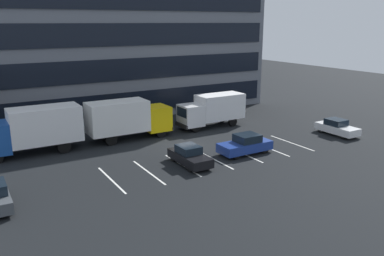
% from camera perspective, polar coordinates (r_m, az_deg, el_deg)
% --- Properties ---
extents(ground_plane, '(120.00, 120.00, 0.00)m').
position_cam_1_polar(ground_plane, '(34.84, -0.60, -2.57)').
color(ground_plane, black).
extents(office_building, '(35.50, 13.40, 21.60)m').
position_cam_1_polar(office_building, '(49.56, -11.53, 15.02)').
color(office_building, slate).
rests_on(office_building, ground_plane).
extents(lot_markings, '(16.94, 5.40, 0.01)m').
position_cam_1_polar(lot_markings, '(31.64, 3.05, -4.42)').
color(lot_markings, silver).
rests_on(lot_markings, ground_plane).
extents(box_truck_blue, '(8.12, 2.69, 3.76)m').
position_cam_1_polar(box_truck_blue, '(34.76, -21.84, -0.07)').
color(box_truck_blue, '#194799').
rests_on(box_truck_blue, ground_plane).
extents(box_truck_yellow, '(7.78, 2.58, 3.61)m').
position_cam_1_polar(box_truck_yellow, '(36.83, -9.13, 1.49)').
color(box_truck_yellow, yellow).
rests_on(box_truck_yellow, ground_plane).
extents(box_truck_white, '(7.10, 2.35, 3.29)m').
position_cam_1_polar(box_truck_white, '(40.86, 2.94, 2.73)').
color(box_truck_white, white).
rests_on(box_truck_white, ground_plane).
extents(sedan_white, '(1.73, 4.14, 1.48)m').
position_cam_1_polar(sedan_white, '(40.59, 19.98, 0.08)').
color(sedan_white, white).
rests_on(sedan_white, ground_plane).
extents(sedan_navy, '(4.48, 1.87, 1.60)m').
position_cam_1_polar(sedan_navy, '(32.94, 7.63, -2.36)').
color(sedan_navy, navy).
rests_on(sedan_navy, ground_plane).
extents(sedan_black, '(1.71, 4.09, 1.47)m').
position_cam_1_polar(sedan_black, '(30.15, -0.35, -4.00)').
color(sedan_black, black).
rests_on(sedan_black, ground_plane).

